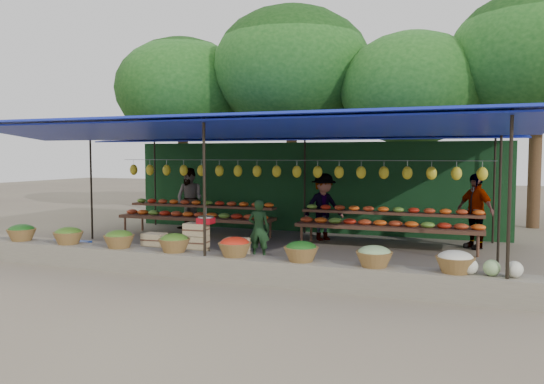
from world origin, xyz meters
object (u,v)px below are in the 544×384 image
at_px(blue_crate_front, 62,247).
at_px(blue_crate_back, 78,248).
at_px(weighing_scale, 206,220).
at_px(crate_counter, 195,246).
at_px(vendor_seated, 259,229).

bearing_deg(blue_crate_front, blue_crate_back, 2.58).
bearing_deg(weighing_scale, crate_counter, 180.00).
xyz_separation_m(crate_counter, weighing_scale, (0.25, 0.00, 0.54)).
distance_m(crate_counter, vendor_seated, 1.34).
distance_m(weighing_scale, vendor_seated, 1.13).
relative_size(weighing_scale, vendor_seated, 0.28).
height_order(vendor_seated, blue_crate_front, vendor_seated).
bearing_deg(crate_counter, blue_crate_front, -174.19).
distance_m(vendor_seated, blue_crate_front, 4.39).
height_order(blue_crate_front, blue_crate_back, same).
xyz_separation_m(crate_counter, blue_crate_back, (-2.71, -0.30, -0.17)).
bearing_deg(vendor_seated, crate_counter, 21.04).
distance_m(weighing_scale, blue_crate_front, 3.46).
height_order(weighing_scale, vendor_seated, vendor_seated).
relative_size(vendor_seated, blue_crate_front, 2.58).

